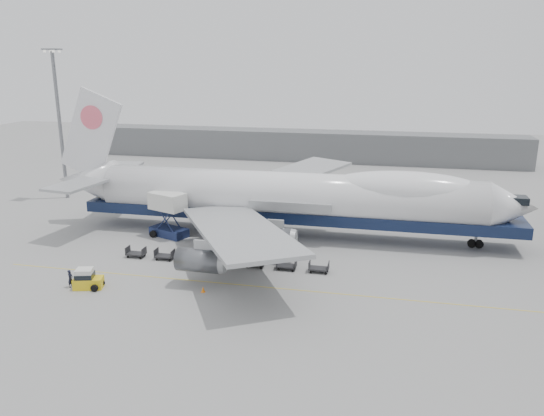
% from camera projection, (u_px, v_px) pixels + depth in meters
% --- Properties ---
extents(ground, '(260.00, 260.00, 0.00)m').
position_uv_depth(ground, '(268.00, 266.00, 62.96)').
color(ground, gray).
rests_on(ground, ground).
extents(apron_line, '(60.00, 0.15, 0.01)m').
position_uv_depth(apron_line, '(256.00, 286.00, 57.32)').
color(apron_line, gold).
rests_on(apron_line, ground).
extents(hangar, '(110.00, 8.00, 7.00)m').
position_uv_depth(hangar, '(291.00, 145.00, 129.92)').
color(hangar, slate).
rests_on(hangar, ground).
extents(floodlight_mast, '(2.40, 2.40, 25.43)m').
position_uv_depth(floodlight_mast, '(59.00, 117.00, 90.32)').
color(floodlight_mast, slate).
rests_on(floodlight_mast, ground).
extents(airliner, '(67.00, 55.30, 19.98)m').
position_uv_depth(airliner, '(292.00, 196.00, 72.60)').
color(airliner, white).
rests_on(airliner, ground).
extents(catering_truck, '(5.90, 4.96, 6.17)m').
position_uv_depth(catering_truck, '(168.00, 212.00, 72.83)').
color(catering_truck, '#19234B').
rests_on(catering_truck, ground).
extents(baggage_tug, '(3.32, 2.35, 2.20)m').
position_uv_depth(baggage_tug, '(87.00, 280.00, 56.66)').
color(baggage_tug, yellow).
rests_on(baggage_tug, ground).
extents(ground_worker, '(0.53, 0.75, 1.96)m').
position_uv_depth(ground_worker, '(70.00, 279.00, 56.89)').
color(ground_worker, black).
rests_on(ground_worker, ground).
extents(traffic_cone, '(0.43, 0.43, 0.63)m').
position_uv_depth(traffic_cone, '(203.00, 289.00, 55.82)').
color(traffic_cone, orange).
rests_on(traffic_cone, ground).
extents(dolly_0, '(2.30, 1.35, 1.30)m').
position_uv_depth(dolly_0, '(136.00, 253.00, 65.69)').
color(dolly_0, '#2D2D30').
rests_on(dolly_0, ground).
extents(dolly_1, '(2.30, 1.35, 1.30)m').
position_uv_depth(dolly_1, '(165.00, 255.00, 64.91)').
color(dolly_1, '#2D2D30').
rests_on(dolly_1, ground).
extents(dolly_2, '(2.30, 1.35, 1.30)m').
position_uv_depth(dolly_2, '(194.00, 258.00, 64.13)').
color(dolly_2, '#2D2D30').
rests_on(dolly_2, ground).
extents(dolly_3, '(2.30, 1.35, 1.30)m').
position_uv_depth(dolly_3, '(224.00, 260.00, 63.34)').
color(dolly_3, '#2D2D30').
rests_on(dolly_3, ground).
extents(dolly_4, '(2.30, 1.35, 1.30)m').
position_uv_depth(dolly_4, '(255.00, 263.00, 62.56)').
color(dolly_4, '#2D2D30').
rests_on(dolly_4, ground).
extents(dolly_5, '(2.30, 1.35, 1.30)m').
position_uv_depth(dolly_5, '(286.00, 265.00, 61.78)').
color(dolly_5, '#2D2D30').
rests_on(dolly_5, ground).
extents(dolly_6, '(2.30, 1.35, 1.30)m').
position_uv_depth(dolly_6, '(319.00, 268.00, 61.00)').
color(dolly_6, '#2D2D30').
rests_on(dolly_6, ground).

